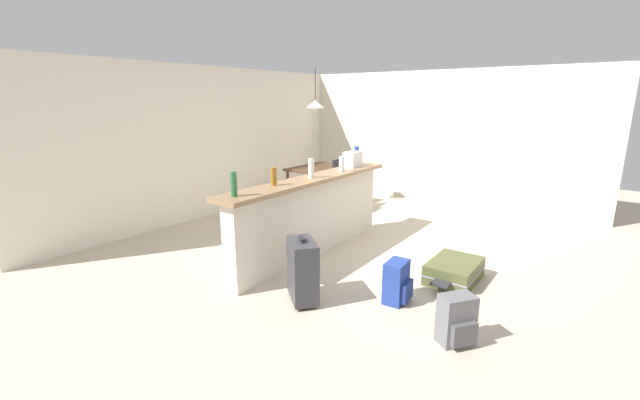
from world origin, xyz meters
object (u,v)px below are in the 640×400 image
at_px(dining_chair_near_partition, 343,182).
at_px(pendant_lamp, 315,104).
at_px(suitcase_flat_olive, 454,271).
at_px(backpack_blue, 397,283).
at_px(bottle_green, 234,184).
at_px(backpack_grey, 457,321).
at_px(grocery_bag, 353,159).
at_px(bottle_clear, 342,164).
at_px(suitcase_upright_charcoal, 303,270).
at_px(bottle_amber, 274,176).
at_px(bottle_white, 311,168).
at_px(dining_table, 319,172).
at_px(bottle_blue, 356,155).

bearing_deg(dining_chair_near_partition, pendant_lamp, 89.83).
xyz_separation_m(suitcase_flat_olive, backpack_blue, (-0.83, 0.30, 0.09)).
relative_size(bottle_green, backpack_blue, 0.60).
bearing_deg(backpack_grey, grocery_bag, 49.05).
bearing_deg(backpack_blue, bottle_clear, 51.37).
bearing_deg(suitcase_upright_charcoal, bottle_green, 105.59).
relative_size(bottle_clear, suitcase_upright_charcoal, 0.30).
height_order(bottle_amber, bottle_white, bottle_white).
relative_size(bottle_amber, suitcase_upright_charcoal, 0.31).
bearing_deg(suitcase_flat_olive, pendant_lamp, 61.34).
distance_m(bottle_amber, suitcase_upright_charcoal, 1.17).
relative_size(dining_table, suitcase_flat_olive, 1.33).
distance_m(suitcase_upright_charcoal, backpack_blue, 0.94).
relative_size(dining_chair_near_partition, suitcase_flat_olive, 1.12).
height_order(bottle_amber, suitcase_flat_olive, bottle_amber).
distance_m(bottle_green, pendant_lamp, 3.72).
bearing_deg(suitcase_flat_olive, grocery_bag, 68.30).
bearing_deg(bottle_blue, grocery_bag, -163.26).
xyz_separation_m(bottle_green, backpack_blue, (0.73, -1.47, -0.94)).
relative_size(bottle_amber, suitcase_flat_olive, 0.25).
height_order(grocery_bag, backpack_blue, grocery_bag).
bearing_deg(dining_table, backpack_blue, -132.17).
bearing_deg(grocery_bag, bottle_green, -179.68).
xyz_separation_m(bottle_amber, suitcase_flat_olive, (0.93, -1.81, -1.01)).
xyz_separation_m(bottle_blue, dining_table, (0.84, 1.32, -0.50)).
bearing_deg(bottle_clear, suitcase_upright_charcoal, -159.08).
bearing_deg(bottle_clear, backpack_grey, -125.09).
distance_m(bottle_amber, bottle_blue, 1.85).
bearing_deg(backpack_blue, pendant_lamp, 48.51).
bearing_deg(backpack_blue, backpack_grey, -117.20).
distance_m(bottle_green, suitcase_flat_olive, 2.58).
xyz_separation_m(grocery_bag, dining_table, (1.06, 1.38, -0.48)).
relative_size(bottle_green, dining_table, 0.23).
bearing_deg(backpack_blue, bottle_white, 70.63).
bearing_deg(bottle_green, grocery_bag, 0.32).
bearing_deg(bottle_clear, bottle_green, 177.54).
relative_size(grocery_bag, backpack_grey, 0.62).
bearing_deg(grocery_bag, bottle_blue, 16.74).
distance_m(dining_chair_near_partition, pendant_lamp, 1.50).
bearing_deg(suitcase_upright_charcoal, suitcase_flat_olive, -37.73).
xyz_separation_m(pendant_lamp, suitcase_flat_olive, (-1.77, -3.24, -1.77)).
bearing_deg(dining_table, bottle_white, -145.81).
xyz_separation_m(bottle_amber, dining_table, (2.70, 1.35, -0.47)).
bearing_deg(suitcase_upright_charcoal, bottle_white, 33.30).
bearing_deg(dining_table, grocery_bag, -127.39).
height_order(bottle_green, suitcase_upright_charcoal, bottle_green).
xyz_separation_m(dining_table, suitcase_flat_olive, (-1.76, -3.16, -0.54)).
height_order(bottle_green, dining_table, bottle_green).
distance_m(bottle_blue, suitcase_flat_olive, 2.31).
bearing_deg(backpack_blue, bottle_blue, 41.46).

